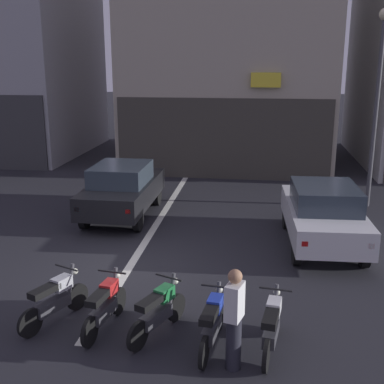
{
  "coord_description": "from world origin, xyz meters",
  "views": [
    {
      "loc": [
        2.86,
        -10.06,
        4.7
      ],
      "look_at": [
        1.24,
        2.0,
        1.4
      ],
      "focal_mm": 46.31,
      "sensor_mm": 36.0,
      "label": 1
    }
  ],
  "objects": [
    {
      "name": "ground_plane",
      "position": [
        0.0,
        0.0,
        0.0
      ],
      "size": [
        120.0,
        120.0,
        0.0
      ],
      "primitive_type": "plane",
      "color": "#232328"
    },
    {
      "name": "lane_centre_line",
      "position": [
        0.0,
        6.0,
        0.0
      ],
      "size": [
        0.2,
        18.0,
        0.01
      ],
      "primitive_type": "cube",
      "color": "silver",
      "rests_on": "ground"
    },
    {
      "name": "building_mid_block",
      "position": [
        1.48,
        13.98,
        5.1
      ],
      "size": [
        8.81,
        9.44,
        10.21
      ],
      "color": "#B2A893",
      "rests_on": "ground"
    },
    {
      "name": "car_black_crossing_near",
      "position": [
        -1.15,
        4.02,
        0.89
      ],
      "size": [
        1.78,
        4.11,
        1.64
      ],
      "color": "black",
      "rests_on": "ground"
    },
    {
      "name": "car_white_parked_kerbside",
      "position": [
        4.57,
        2.28,
        0.89
      ],
      "size": [
        1.92,
        4.17,
        1.64
      ],
      "color": "black",
      "rests_on": "ground"
    },
    {
      "name": "car_blue_down_street",
      "position": [
        0.93,
        12.03,
        0.89
      ],
      "size": [
        1.82,
        4.13,
        1.64
      ],
      "color": "black",
      "rests_on": "ground"
    },
    {
      "name": "street_lamp",
      "position": [
        6.49,
        6.16,
        3.79
      ],
      "size": [
        0.36,
        0.36,
        6.14
      ],
      "color": "#47474C",
      "rests_on": "ground"
    },
    {
      "name": "motorcycle_silver_row_leftmost",
      "position": [
        -0.71,
        -2.28,
        0.46
      ],
      "size": [
        0.77,
        1.56,
        0.98
      ],
      "color": "black",
      "rests_on": "ground"
    },
    {
      "name": "motorcycle_red_row_left_mid",
      "position": [
        0.27,
        -2.38,
        0.46
      ],
      "size": [
        0.55,
        1.66,
        0.98
      ],
      "color": "black",
      "rests_on": "ground"
    },
    {
      "name": "motorcycle_green_row_centre",
      "position": [
        1.25,
        -2.44,
        0.46
      ],
      "size": [
        0.77,
        1.55,
        0.98
      ],
      "color": "black",
      "rests_on": "ground"
    },
    {
      "name": "motorcycle_blue_row_right_mid",
      "position": [
        2.22,
        -2.72,
        0.46
      ],
      "size": [
        0.55,
        1.67,
        0.98
      ],
      "color": "black",
      "rests_on": "ground"
    },
    {
      "name": "motorcycle_white_row_rightmost",
      "position": [
        3.2,
        -2.69,
        0.46
      ],
      "size": [
        0.55,
        1.66,
        0.98
      ],
      "color": "black",
      "rests_on": "ground"
    },
    {
      "name": "person_by_motorcycles",
      "position": [
        2.6,
        -3.26,
        0.86
      ],
      "size": [
        0.31,
        0.41,
        1.67
      ],
      "color": "#23232D",
      "rests_on": "ground"
    }
  ]
}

